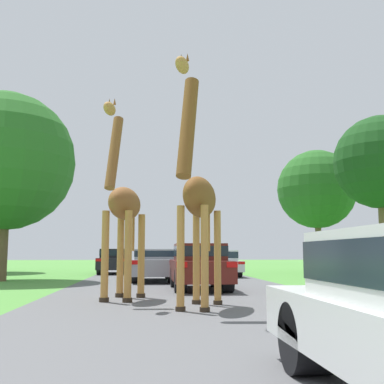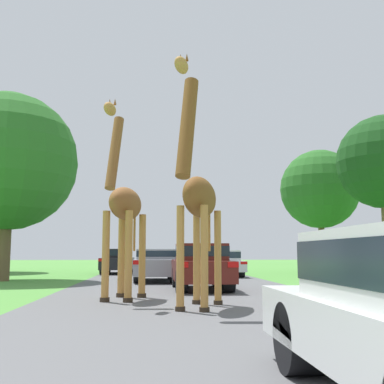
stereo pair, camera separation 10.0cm
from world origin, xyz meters
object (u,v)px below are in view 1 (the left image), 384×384
at_px(giraffe_near_road, 198,196).
at_px(car_queue_right, 219,262).
at_px(car_verge_right, 154,264).
at_px(tree_right_cluster, 317,189).
at_px(tree_far_right, 5,161).
at_px(car_queue_left, 115,260).
at_px(car_far_ahead, 200,265).
at_px(tree_mid_field, 381,163).
at_px(giraffe_companion, 124,209).

distance_m(giraffe_near_road, car_queue_right, 14.30).
height_order(car_verge_right, tree_right_cluster, tree_right_cluster).
distance_m(car_queue_right, tree_far_right, 11.26).
bearing_deg(car_queue_left, tree_far_right, -122.00).
distance_m(car_queue_left, tree_right_cluster, 12.83).
relative_size(car_far_ahead, tree_far_right, 0.50).
height_order(tree_far_right, tree_mid_field, tree_far_right).
bearing_deg(car_queue_left, giraffe_near_road, -80.42).
height_order(giraffe_near_road, tree_right_cluster, tree_right_cluster).
distance_m(giraffe_companion, tree_right_cluster, 19.35).
relative_size(car_verge_right, tree_right_cluster, 0.62).
xyz_separation_m(giraffe_near_road, tree_right_cluster, (9.13, 17.82, 2.58)).
relative_size(giraffe_companion, car_queue_right, 1.12).
distance_m(car_queue_right, car_far_ahead, 8.88).
bearing_deg(car_far_ahead, car_verge_right, 106.53).
xyz_separation_m(tree_far_right, tree_mid_field, (17.27, 0.65, 0.35)).
distance_m(giraffe_near_road, car_far_ahead, 5.58).
xyz_separation_m(giraffe_companion, tree_right_cluster, (10.85, 15.79, 2.72)).
distance_m(giraffe_near_road, giraffe_companion, 2.66).
distance_m(giraffe_near_road, tree_far_right, 13.16).
xyz_separation_m(giraffe_companion, car_queue_right, (4.24, 11.95, -1.59)).
distance_m(giraffe_companion, tree_mid_field, 15.25).
xyz_separation_m(giraffe_near_road, car_far_ahead, (0.59, 5.30, -1.64)).
bearing_deg(tree_far_right, car_queue_left, 58.00).
distance_m(tree_far_right, tree_mid_field, 17.29).
xyz_separation_m(tree_right_cluster, tree_far_right, (-16.42, -7.19, 0.08)).
xyz_separation_m(car_far_ahead, tree_right_cluster, (8.54, 12.52, 4.23)).
bearing_deg(car_queue_right, giraffe_companion, -109.54).
bearing_deg(car_queue_right, tree_right_cluster, 30.18).
relative_size(car_queue_right, car_verge_right, 0.94).
relative_size(giraffe_near_road, giraffe_companion, 1.06).
distance_m(giraffe_companion, car_queue_left, 15.66).
distance_m(car_far_ahead, tree_mid_field, 12.06).
relative_size(giraffe_companion, car_queue_left, 1.13).
height_order(car_queue_left, car_far_ahead, car_far_ahead).
xyz_separation_m(giraffe_companion, tree_far_right, (-5.57, 8.61, 2.80)).
bearing_deg(giraffe_companion, tree_far_right, -43.22).
bearing_deg(tree_far_right, car_far_ahead, -34.04).
bearing_deg(car_far_ahead, car_queue_right, 77.48).
relative_size(giraffe_companion, tree_mid_field, 0.63).
bearing_deg(tree_mid_field, car_queue_right, 160.12).
relative_size(car_verge_right, tree_mid_field, 0.60).
height_order(giraffe_companion, car_queue_left, giraffe_companion).
relative_size(giraffe_near_road, tree_mid_field, 0.67).
relative_size(car_verge_right, tree_far_right, 0.57).
bearing_deg(car_queue_right, tree_mid_field, -19.88).
bearing_deg(car_queue_left, car_far_ahead, -73.81).
bearing_deg(tree_far_right, tree_right_cluster, 23.64).
height_order(car_queue_right, tree_right_cluster, tree_right_cluster).
bearing_deg(tree_right_cluster, tree_mid_field, -82.58).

